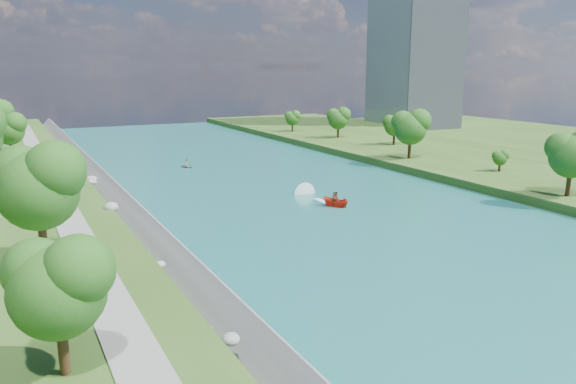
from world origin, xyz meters
TOP-DOWN VIEW (x-y plane):
  - ground at (0.00, 0.00)m, footprint 260.00×260.00m
  - river_water at (0.00, 20.00)m, footprint 55.00×240.00m
  - berm_east at (49.50, 20.00)m, footprint 44.00×240.00m
  - riprap_bank at (-25.86, 19.66)m, footprint 4.72×236.00m
  - riverside_path at (-32.50, 20.00)m, footprint 3.00×200.00m
  - office_tower at (82.50, 95.00)m, footprint 22.00×22.00m
  - trees_east at (34.92, 21.19)m, footprint 16.98×131.85m
  - motorboat at (2.88, 15.70)m, footprint 3.60×18.78m
  - raft at (-6.35, 53.89)m, footprint 2.96×3.50m

SIDE VIEW (x-z plane):
  - ground at x=0.00m, z-range 0.00..0.00m
  - river_water at x=0.00m, z-range 0.00..0.10m
  - raft at x=-6.35m, z-range -0.36..1.31m
  - motorboat at x=2.88m, z-range -0.35..1.81m
  - berm_east at x=49.50m, z-range 0.00..1.50m
  - riprap_bank at x=-25.86m, z-range -0.42..4.04m
  - riverside_path at x=-32.50m, z-range 3.50..3.60m
  - trees_east at x=34.92m, z-range 0.69..12.09m
  - office_tower at x=82.50m, z-range 0.00..60.00m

